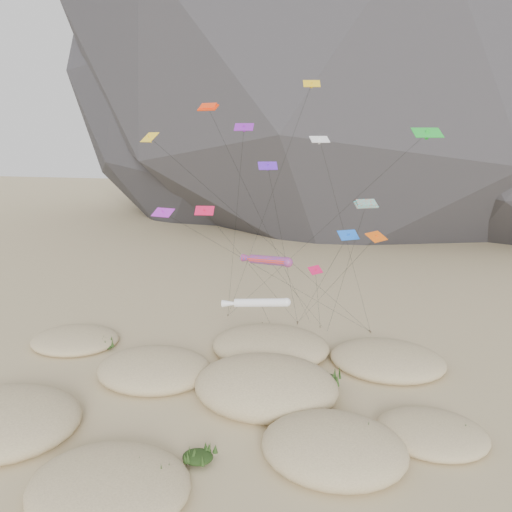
# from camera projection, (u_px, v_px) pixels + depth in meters

# --- Properties ---
(ground) EXTENTS (500.00, 500.00, 0.00)m
(ground) POSITION_uv_depth(u_px,v_px,m) (237.00, 416.00, 44.73)
(ground) COLOR #CCB789
(ground) RESTS_ON ground
(dunes) EXTENTS (50.32, 37.05, 4.42)m
(dunes) POSITION_uv_depth(u_px,v_px,m) (219.00, 388.00, 48.23)
(dunes) COLOR #CCB789
(dunes) RESTS_ON ground
(dune_grass) EXTENTS (42.59, 29.42, 1.44)m
(dune_grass) POSITION_uv_depth(u_px,v_px,m) (247.00, 390.00, 47.77)
(dune_grass) COLOR black
(dune_grass) RESTS_ON ground
(kite_stakes) EXTENTS (19.77, 5.33, 0.30)m
(kite_stakes) POSITION_uv_depth(u_px,v_px,m) (299.00, 325.00, 66.22)
(kite_stakes) COLOR #3F2D1E
(kite_stakes) RESTS_ON ground
(rainbow_tube_kite) EXTENTS (8.42, 13.64, 12.32)m
(rainbow_tube_kite) POSITION_uv_depth(u_px,v_px,m) (267.00, 260.00, 53.91)
(rainbow_tube_kite) COLOR #FF341A
(rainbow_tube_kite) RESTS_ON ground
(white_tube_kite) EXTENTS (6.76, 16.93, 9.58)m
(white_tube_kite) POSITION_uv_depth(u_px,v_px,m) (257.00, 303.00, 47.97)
(white_tube_kite) COLOR white
(white_tube_kite) RESTS_ON ground
(orange_parafoil) EXTENTS (10.88, 13.11, 27.99)m
(orange_parafoil) POSITION_uv_depth(u_px,v_px,m) (210.00, 112.00, 52.48)
(orange_parafoil) COLOR #F4350C
(orange_parafoil) RESTS_ON ground
(multi_parafoil) EXTENTS (5.69, 8.12, 18.10)m
(multi_parafoil) POSITION_uv_depth(u_px,v_px,m) (366.00, 205.00, 52.70)
(multi_parafoil) COLOR red
(multi_parafoil) RESTS_ON ground
(delta_kites) EXTENTS (29.73, 19.80, 29.95)m
(delta_kites) POSITION_uv_depth(u_px,v_px,m) (282.00, 183.00, 50.71)
(delta_kites) COLOR #CD133F
(delta_kites) RESTS_ON ground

